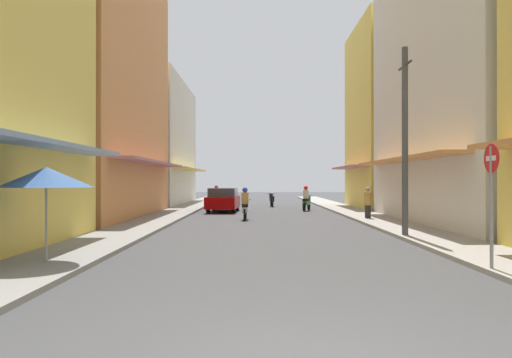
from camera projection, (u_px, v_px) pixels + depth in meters
ground_plane at (264, 217)px, 24.79m from camera, size 106.29×106.29×0.00m
sidewalk_left at (166, 215)px, 24.77m from camera, size 2.13×56.31×0.12m
sidewalk_right at (362, 215)px, 24.81m from camera, size 2.13×56.31×0.12m
building_left_mid at (83, 85)px, 23.85m from camera, size 7.05×13.09×13.56m
building_left_far at (146, 144)px, 37.74m from camera, size 7.05×13.22×9.77m
building_right_mid at (479, 82)px, 20.44m from camera, size 7.05×13.15×12.38m
building_right_far at (399, 117)px, 31.72m from camera, size 7.05×8.14×12.39m
motorbike_white at (244, 205)px, 22.80m from camera, size 0.55×1.81×1.58m
motorbike_red at (216, 198)px, 32.41m from camera, size 0.59×1.80×1.58m
motorbike_black at (270, 200)px, 34.32m from camera, size 0.55×1.81×0.96m
motorbike_green at (305, 200)px, 29.55m from camera, size 0.77×1.73×1.58m
parked_car at (222, 200)px, 28.63m from camera, size 1.94×4.17×1.45m
pedestrian_foreground at (366, 204)px, 22.41m from camera, size 0.34×0.34×1.59m
vendor_umbrella at (45, 177)px, 10.36m from camera, size 2.00×2.00×2.20m
utility_pole at (403, 141)px, 15.40m from camera, size 0.20×1.20×6.27m
street_sign_no_entry at (490, 189)px, 9.55m from camera, size 0.07×0.60×2.65m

